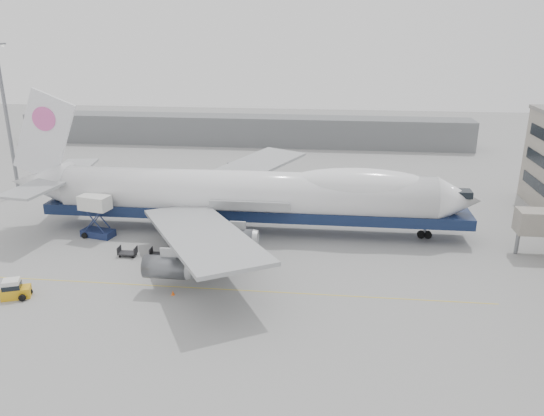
# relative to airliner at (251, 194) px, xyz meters

# --- Properties ---
(ground) EXTENTS (260.00, 260.00, 0.00)m
(ground) POSITION_rel_airliner_xyz_m (-0.64, -12.00, -5.62)
(ground) COLOR gray
(ground) RESTS_ON ground
(apron_line) EXTENTS (60.00, 0.15, 0.01)m
(apron_line) POSITION_rel_airliner_xyz_m (-0.64, -18.00, -5.62)
(apron_line) COLOR gold
(apron_line) RESTS_ON ground
(hangar) EXTENTS (110.00, 8.00, 7.00)m
(hangar) POSITION_rel_airliner_xyz_m (-10.64, 58.00, -2.12)
(hangar) COLOR slate
(hangar) RESTS_ON ground
(floodlight_mast) EXTENTS (2.40, 2.40, 25.43)m
(floodlight_mast) POSITION_rel_airliner_xyz_m (-42.64, 12.00, 8.64)
(floodlight_mast) COLOR slate
(floodlight_mast) RESTS_ON ground
(airliner) EXTENTS (67.00, 55.30, 19.98)m
(airliner) POSITION_rel_airliner_xyz_m (0.00, 0.00, 0.00)
(airliner) COLOR white
(airliner) RESTS_ON ground
(catering_truck) EXTENTS (4.85, 3.78, 5.99)m
(catering_truck) POSITION_rel_airliner_xyz_m (-21.09, -4.41, -2.20)
(catering_truck) COLOR #19244C
(catering_truck) RESTS_ON ground
(baggage_tug) EXTENTS (3.33, 2.55, 2.17)m
(baggage_tug) POSITION_rel_airliner_xyz_m (-22.66, -22.39, -4.66)
(baggage_tug) COLOR gold
(baggage_tug) RESTS_ON ground
(traffic_cone) EXTENTS (0.36, 0.36, 0.53)m
(traffic_cone) POSITION_rel_airliner_xyz_m (-5.75, -19.90, -5.37)
(traffic_cone) COLOR #FF5C0D
(traffic_cone) RESTS_ON ground
(dolly_0) EXTENTS (2.30, 1.35, 1.30)m
(dolly_0) POSITION_rel_airliner_xyz_m (-14.49, -10.50, -5.09)
(dolly_0) COLOR #2D2D30
(dolly_0) RESTS_ON ground
(dolly_1) EXTENTS (2.30, 1.35, 1.30)m
(dolly_1) POSITION_rel_airliner_xyz_m (-10.27, -10.50, -5.09)
(dolly_1) COLOR #2D2D30
(dolly_1) RESTS_ON ground
(dolly_2) EXTENTS (2.30, 1.35, 1.30)m
(dolly_2) POSITION_rel_airliner_xyz_m (-6.04, -10.50, -5.09)
(dolly_2) COLOR #2D2D30
(dolly_2) RESTS_ON ground
(dolly_3) EXTENTS (2.30, 1.35, 1.30)m
(dolly_3) POSITION_rel_airliner_xyz_m (-1.82, -10.50, -5.09)
(dolly_3) COLOR #2D2D30
(dolly_3) RESTS_ON ground
(dolly_4) EXTENTS (2.30, 1.35, 1.30)m
(dolly_4) POSITION_rel_airliner_xyz_m (2.40, -10.50, -5.09)
(dolly_4) COLOR #2D2D30
(dolly_4) RESTS_ON ground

